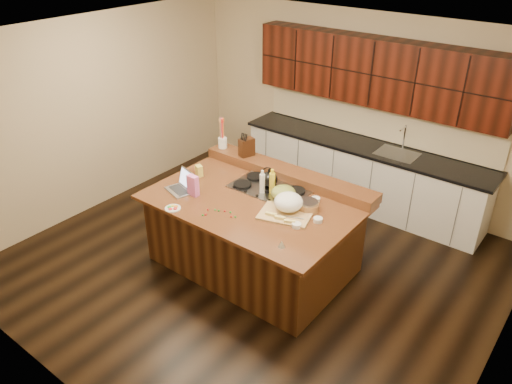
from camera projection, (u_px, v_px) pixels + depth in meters
The scene contains 31 objects.
room at pixel (253, 166), 5.54m from camera, with size 5.52×5.02×2.72m.
island at pixel (253, 233), 5.97m from camera, with size 2.40×1.60×0.92m.
back_ledge at pixel (288, 173), 6.20m from camera, with size 2.40×0.30×0.12m, color black.
cooktop at pixel (269, 189), 5.95m from camera, with size 0.92×0.52×0.05m.
back_counter at pixel (366, 141), 7.10m from camera, with size 3.70×0.66×2.40m.
kettle at pixel (269, 179), 5.89m from camera, with size 0.21×0.21×0.19m, color black.
green_bowl at pixel (283, 193), 5.64m from camera, with size 0.28×0.28×0.15m, color olive.
laptop at pixel (183, 185), 5.92m from camera, with size 0.40×0.35×0.23m.
oil_bottle at pixel (272, 184), 5.80m from camera, with size 0.07×0.07×0.27m, color gold.
vinegar_bottle at pixel (262, 184), 5.82m from camera, with size 0.06×0.06×0.25m, color silver.
wooden_tray at pixel (288, 205), 5.45m from camera, with size 0.65×0.54×0.23m.
ramekin_a at pixel (297, 225), 5.23m from camera, with size 0.10×0.10×0.04m, color white.
ramekin_b at pixel (318, 220), 5.32m from camera, with size 0.10×0.10×0.04m, color white.
ramekin_c at pixel (316, 199), 5.71m from camera, with size 0.10×0.10×0.04m, color white.
strainer_bowl at pixel (308, 206), 5.53m from camera, with size 0.24×0.24×0.09m, color #996B3F.
kitchen_timer at pixel (282, 244), 4.91m from camera, with size 0.08×0.08×0.07m, color silver.
pink_bag at pixel (193, 186), 5.78m from camera, with size 0.13×0.07×0.25m, color pink.
candy_plate at pixel (173, 208), 5.57m from camera, with size 0.18×0.18×0.01m, color white.
package_box at pixel (199, 171), 6.24m from camera, with size 0.10×0.07×0.14m, color #DCCA4D.
utensil_crock at pixel (223, 143), 6.71m from camera, with size 0.12×0.12×0.14m, color white.
knife_block at pixel (247, 147), 6.47m from camera, with size 0.12×0.19×0.24m, color black.
gumdrop_0 at pixel (225, 211), 5.51m from camera, with size 0.02×0.02×0.02m, color red.
gumdrop_1 at pixel (203, 215), 5.43m from camera, with size 0.02×0.02×0.02m, color #198C26.
gumdrop_2 at pixel (206, 214), 5.45m from camera, with size 0.02×0.02×0.02m, color red.
gumdrop_3 at pixel (235, 217), 5.40m from camera, with size 0.02×0.02×0.02m, color #198C26.
gumdrop_4 at pixel (208, 210), 5.54m from camera, with size 0.02×0.02×0.02m, color red.
gumdrop_5 at pixel (219, 211), 5.52m from camera, with size 0.02×0.02×0.02m, color #198C26.
gumdrop_6 at pixel (231, 217), 5.41m from camera, with size 0.02×0.02×0.02m, color red.
gumdrop_7 at pixel (215, 210), 5.53m from camera, with size 0.02×0.02×0.02m, color #198C26.
gumdrop_8 at pixel (205, 215), 5.44m from camera, with size 0.02×0.02×0.02m, color red.
gumdrop_9 at pixel (230, 212), 5.49m from camera, with size 0.02×0.02×0.02m, color #198C26.
Camera 1 is at (3.07, -3.92, 3.79)m, focal length 35.00 mm.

